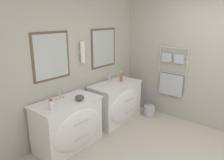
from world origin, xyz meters
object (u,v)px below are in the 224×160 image
vanity_left (69,124)px  flower_vase (121,77)px  waste_bin (150,110)px  amenity_bowl (79,98)px  vanity_right (117,102)px  toiletry_bottle (51,105)px

vanity_left → flower_vase: bearing=1.8°
vanity_left → flower_vase: 1.52m
vanity_left → waste_bin: size_ratio=4.57×
vanity_left → waste_bin: vanity_left is taller
amenity_bowl → waste_bin: size_ratio=0.62×
vanity_right → flower_vase: 0.53m
toiletry_bottle → waste_bin: bearing=-9.1°
vanity_right → waste_bin: vanity_right is taller
flower_vase → waste_bin: (0.43, -0.46, -0.77)m
vanity_left → toiletry_bottle: (-0.34, -0.06, 0.46)m
vanity_right → vanity_left: bearing=180.0°
toiletry_bottle → flower_vase: (1.79, 0.10, 0.03)m
vanity_left → amenity_bowl: 0.48m
vanity_right → toiletry_bottle: bearing=-177.9°
vanity_right → flower_vase: flower_vase is taller
vanity_left → flower_vase: size_ratio=4.81×
toiletry_bottle → flower_vase: flower_vase is taller
amenity_bowl → flower_vase: bearing=6.6°
vanity_right → toiletry_bottle: size_ratio=7.16×
toiletry_bottle → vanity_right: bearing=2.1°
toiletry_bottle → waste_bin: (2.22, -0.36, -0.75)m
vanity_left → amenity_bowl: size_ratio=7.36×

